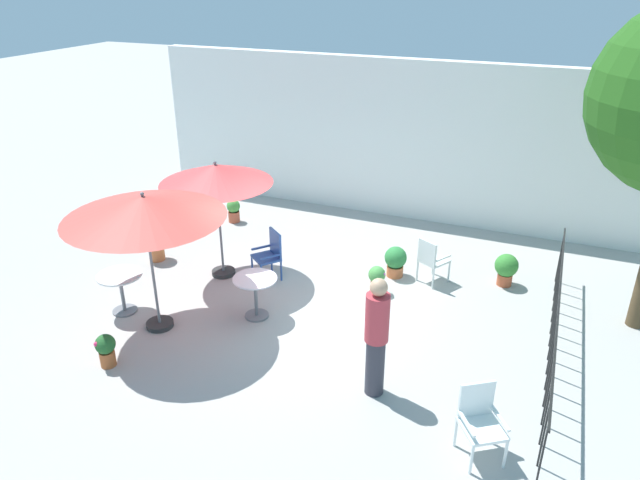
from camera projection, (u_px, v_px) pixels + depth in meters
The scene contains 17 objects.
ground_plane at pixel (309, 307), 10.07m from camera, with size 60.00×60.00×0.00m, color #AAA7A2.
villa_facade at pixel (390, 139), 13.21m from camera, with size 11.33×0.30×3.56m, color white.
terrace_railing at pixel (555, 321), 8.44m from camera, with size 0.03×5.54×1.01m.
patio_umbrella_0 at pixel (144, 208), 8.66m from camera, with size 2.43×2.43×2.33m.
patio_umbrella_1 at pixel (216, 175), 10.31m from camera, with size 2.02×2.02×2.24m.
cafe_table_0 at pixel (121, 286), 9.74m from camera, with size 0.75×0.75×0.71m.
cafe_table_1 at pixel (255, 290), 9.60m from camera, with size 0.73×0.73×0.73m.
patio_chair_0 at pixel (270, 252), 10.84m from camera, with size 0.64×0.64×0.92m.
patio_chair_1 at pixel (480, 418), 6.87m from camera, with size 0.65×0.65×0.93m.
patio_chair_2 at pixel (431, 258), 10.65m from camera, with size 0.60×0.61×0.87m.
potted_plant_0 at pixel (506, 268), 10.64m from camera, with size 0.42×0.42×0.61m.
potted_plant_1 at pixel (377, 278), 10.40m from camera, with size 0.31×0.31×0.52m.
potted_plant_2 at pixel (155, 242), 11.55m from camera, with size 0.46×0.46×0.69m.
potted_plant_3 at pixel (234, 210), 13.33m from camera, with size 0.30×0.30×0.53m.
potted_plant_4 at pixel (106, 349), 8.49m from camera, with size 0.29×0.29×0.52m.
potted_plant_5 at pixel (395, 260), 10.96m from camera, with size 0.42×0.42×0.59m.
standing_person at pixel (376, 336), 7.69m from camera, with size 0.42×0.42×1.77m.
Camera 1 is at (3.47, -7.90, 5.32)m, focal length 32.88 mm.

